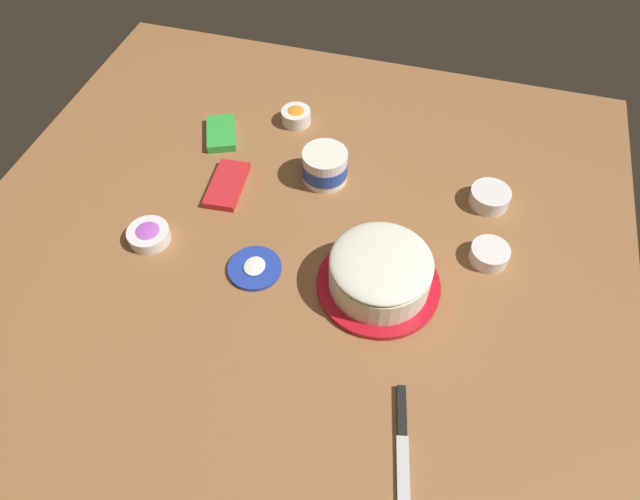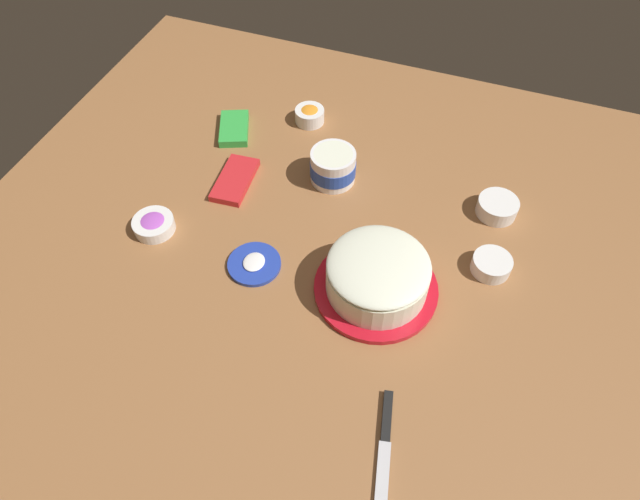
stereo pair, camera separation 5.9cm
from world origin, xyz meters
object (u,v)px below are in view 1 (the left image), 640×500
frosting_tub (325,166)px  candy_box_upper (227,185)px  sprinkle_bowl_green (490,197)px  frosting_tub_lid (255,268)px  sprinkle_bowl_rainbow (149,234)px  sprinkle_bowl_pink (489,254)px  sprinkle_bowl_orange (296,116)px  spreading_knife (402,436)px  frosted_cake (380,273)px  candy_box_lower (221,133)px

frosting_tub → candy_box_upper: (0.10, -0.23, -0.03)m
frosting_tub → sprinkle_bowl_green: 0.41m
frosting_tub_lid → sprinkle_bowl_rainbow: (-0.02, -0.26, 0.01)m
sprinkle_bowl_pink → sprinkle_bowl_orange: size_ratio=1.08×
sprinkle_bowl_green → spreading_knife: bearing=-8.6°
frosting_tub_lid → spreading_knife: size_ratio=0.51×
frosting_tub → sprinkle_bowl_pink: 0.45m
frosting_tub_lid → candy_box_upper: 0.27m
sprinkle_bowl_orange → frosted_cake: bearing=35.0°
frosted_cake → sprinkle_bowl_green: size_ratio=2.78×
frosting_tub → spreading_knife: frosting_tub is taller
frosting_tub_lid → sprinkle_bowl_pink: size_ratio=1.38×
sprinkle_bowl_orange → candy_box_lower: (0.11, -0.18, -0.01)m
candy_box_upper → sprinkle_bowl_orange: bearing=157.5°
sprinkle_bowl_pink → frosted_cake: bearing=-57.6°
sprinkle_bowl_green → candy_box_lower: 0.72m
frosting_tub → candy_box_lower: bearing=-104.1°
sprinkle_bowl_rainbow → sprinkle_bowl_green: sprinkle_bowl_green is taller
spreading_knife → sprinkle_bowl_orange: (-0.79, -0.45, 0.02)m
candy_box_upper → spreading_knife: bearing=42.0°
frosted_cake → sprinkle_bowl_orange: size_ratio=3.34×
frosting_tub_lid → sprinkle_bowl_rainbow: sprinkle_bowl_rainbow is taller
frosted_cake → spreading_knife: 0.33m
sprinkle_bowl_orange → candy_box_lower: 0.21m
frosting_tub → frosting_tub_lid: 0.33m
candy_box_upper → candy_box_lower: bearing=-158.7°
frosting_tub_lid → sprinkle_bowl_orange: 0.51m
frosted_cake → sprinkle_bowl_green: frosted_cake is taller
frosting_tub → candy_box_lower: 0.32m
frosted_cake → frosting_tub_lid: 0.28m
frosting_tub → sprinkle_bowl_pink: bearing=70.8°
spreading_knife → sprinkle_bowl_pink: bearing=166.2°
spreading_knife → candy_box_upper: size_ratio=1.48×
frosting_tub → candy_box_upper: frosting_tub is taller
frosting_tub → sprinkle_bowl_rainbow: 0.45m
frosting_tub → candy_box_upper: size_ratio=0.72×
sprinkle_bowl_rainbow → frosted_cake: bearing=91.4°
spreading_knife → sprinkle_bowl_orange: size_ratio=2.93×
candy_box_lower → sprinkle_bowl_green: bearing=62.9°
frosting_tub_lid → candy_box_lower: size_ratio=0.91×
sprinkle_bowl_rainbow → sprinkle_bowl_pink: 0.77m
spreading_knife → sprinkle_bowl_orange: sprinkle_bowl_orange is taller
spreading_knife → sprinkle_bowl_pink: (-0.45, 0.11, 0.01)m
sprinkle_bowl_pink → sprinkle_bowl_orange: 0.65m
sprinkle_bowl_rainbow → sprinkle_bowl_orange: (-0.49, 0.20, 0.01)m
frosting_tub → candy_box_lower: size_ratio=0.87×
frosted_cake → sprinkle_bowl_orange: (-0.48, -0.33, -0.03)m
frosted_cake → candy_box_upper: bearing=-114.1°
spreading_knife → candy_box_lower: bearing=-137.4°
sprinkle_bowl_green → candy_box_upper: bearing=-78.9°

